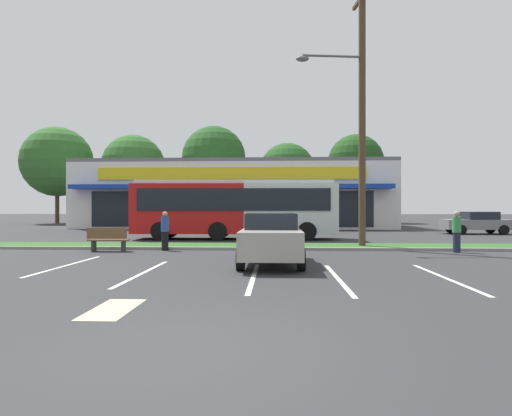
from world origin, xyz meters
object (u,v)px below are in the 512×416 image
bus_stop_bench (108,239)px  city_bus (235,208)px  car_2 (261,222)px  pedestrian_by_pole (165,231)px  pedestrian_near_bench (457,232)px  utility_pole (359,107)px  car_1 (271,238)px  car_0 (477,223)px

bus_stop_bench → city_bus: bearing=-122.1°
car_2 → pedestrian_by_pole: pedestrian_by_pole is taller
car_2 → pedestrian_near_bench: (8.08, -12.85, 0.07)m
utility_pole → car_1: bearing=-123.9°
utility_pole → car_0: 15.57m
bus_stop_bench → car_1: size_ratio=0.37×
car_0 → car_2: 14.47m
pedestrian_by_pole → utility_pole: bearing=-101.6°
city_bus → car_2: size_ratio=2.44×
bus_stop_bench → utility_pole: bearing=-170.2°
utility_pole → bus_stop_bench: 11.85m
utility_pole → pedestrian_near_bench: utility_pole is taller
car_0 → car_1: 21.27m
car_1 → pedestrian_near_bench: size_ratio=2.65×
car_0 → car_1: size_ratio=1.01×
city_bus → car_2: city_bus is taller
bus_stop_bench → car_2: bearing=-113.6°
pedestrian_near_bench → pedestrian_by_pole: size_ratio=1.01×
car_0 → car_1: car_1 is taller
utility_pole → car_2: bearing=112.3°
pedestrian_by_pole → car_2: bearing=-36.4°
car_0 → pedestrian_near_bench: pedestrian_near_bench is taller
utility_pole → car_1: utility_pole is taller
utility_pole → city_bus: size_ratio=1.02×
car_2 → pedestrian_by_pole: 13.04m
pedestrian_near_bench → pedestrian_by_pole: (-11.58, 0.29, -0.01)m
car_0 → car_1: (-13.58, -16.37, 0.04)m
car_0 → car_2: (-14.47, 0.43, -0.02)m
city_bus → car_1: city_bus is taller
bus_stop_bench → pedestrian_by_pole: bearing=-167.9°
utility_pole → pedestrian_by_pole: utility_pole is taller
car_0 → car_2: bearing=-1.7°
bus_stop_bench → pedestrian_near_bench: 13.77m
city_bus → pedestrian_near_bench: bearing=-38.0°
city_bus → pedestrian_near_bench: size_ratio=6.98×
bus_stop_bench → car_0: bearing=-148.0°
pedestrian_near_bench → bus_stop_bench: bearing=-36.6°
bus_stop_bench → pedestrian_by_pole: pedestrian_by_pole is taller
car_1 → bus_stop_bench: bearing=-119.9°
bus_stop_bench → car_0: (20.16, 12.60, 0.26)m
city_bus → bus_stop_bench: bearing=-123.6°
car_2 → pedestrian_by_pole: size_ratio=2.88×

